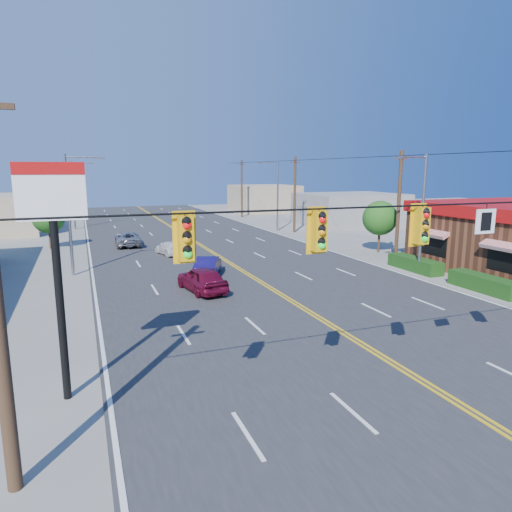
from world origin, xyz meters
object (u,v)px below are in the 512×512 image
object	(u,v)px
signal_span	(450,242)
car_magenta	(202,280)
car_white	(170,249)
car_blue	(208,266)
pizza_hut_sign	(54,233)
car_silver	(128,239)

from	to	relation	value
signal_span	car_magenta	xyz separation A→B (m)	(-3.87, 14.63, -4.15)
car_magenta	signal_span	bearing A→B (deg)	95.78
signal_span	car_white	world-z (taller)	signal_span
car_blue	signal_span	bearing A→B (deg)	120.59
pizza_hut_sign	car_white	distance (m)	24.54
car_blue	car_white	bearing A→B (deg)	-60.36
car_blue	car_white	size ratio (longest dim) A/B	1.04
signal_span	car_white	size ratio (longest dim) A/B	6.34
signal_span	car_blue	xyz separation A→B (m)	(-2.45, 18.53, -4.23)
car_blue	car_silver	distance (m)	14.71
car_magenta	car_white	distance (m)	12.29
pizza_hut_sign	car_magenta	distance (m)	13.49
pizza_hut_sign	car_silver	distance (m)	29.46
car_silver	car_white	bearing A→B (deg)	117.90
car_magenta	car_blue	bearing A→B (deg)	-118.97
signal_span	car_blue	bearing A→B (deg)	97.54
pizza_hut_sign	car_blue	bearing A→B (deg)	59.89
signal_span	car_silver	bearing A→B (deg)	100.83
signal_span	car_white	xyz separation A→B (m)	(-3.42, 26.92, -4.33)
signal_span	car_blue	size ratio (longest dim) A/B	6.11
car_white	car_blue	bearing A→B (deg)	84.96
car_magenta	car_white	xyz separation A→B (m)	(0.45, 12.29, -0.18)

